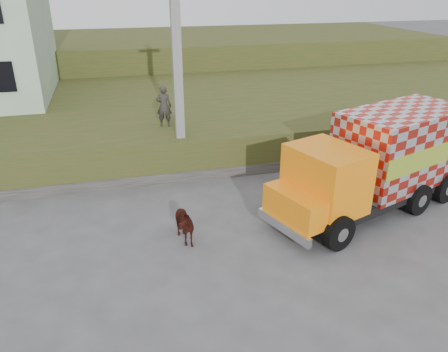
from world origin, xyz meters
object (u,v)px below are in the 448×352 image
object	(u,v)px
cargo_truck	(380,161)
cow	(181,224)
utility_pole	(177,64)
pedestrian	(164,106)

from	to	relation	value
cargo_truck	cow	world-z (taller)	cargo_truck
utility_pole	cow	world-z (taller)	utility_pole
cow	pedestrian	distance (m)	6.07
cargo_truck	cow	xyz separation A→B (m)	(-6.25, -0.45, -1.02)
cow	pedestrian	xyz separation A→B (m)	(0.38, 5.81, 1.74)
utility_pole	cargo_truck	distance (m)	7.22
utility_pole	pedestrian	world-z (taller)	utility_pole
cargo_truck	pedestrian	xyz separation A→B (m)	(-5.87, 5.35, 0.72)
utility_pole	cow	distance (m)	5.68
utility_pole	pedestrian	bearing A→B (deg)	104.20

